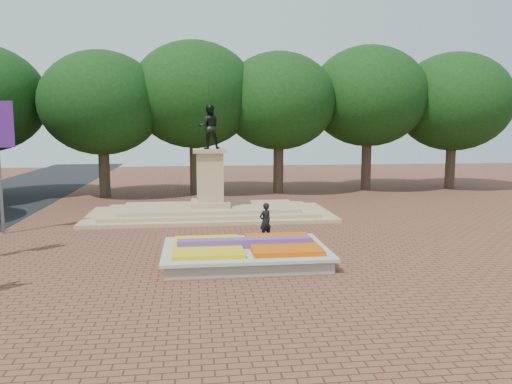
{
  "coord_description": "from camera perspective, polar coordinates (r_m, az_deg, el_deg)",
  "views": [
    {
      "loc": [
        -0.95,
        -20.72,
        5.23
      ],
      "look_at": [
        1.91,
        1.85,
        2.2
      ],
      "focal_mm": 35.0,
      "sensor_mm": 36.0,
      "label": 1
    }
  ],
  "objects": [
    {
      "name": "tree_row_back",
      "position": [
        38.89,
        -2.4,
        9.7
      ],
      "size": [
        44.8,
        8.8,
        10.43
      ],
      "color": "#3A291F",
      "rests_on": "ground"
    },
    {
      "name": "ground",
      "position": [
        21.39,
        -4.48,
        -6.59
      ],
      "size": [
        90.0,
        90.0,
        0.0
      ],
      "primitive_type": "plane",
      "color": "brown",
      "rests_on": "ground"
    },
    {
      "name": "flower_bed",
      "position": [
        19.44,
        -1.16,
        -6.87
      ],
      "size": [
        6.3,
        4.3,
        0.91
      ],
      "color": "gray",
      "rests_on": "ground"
    },
    {
      "name": "monument",
      "position": [
        29.06,
        -5.26,
        -1.05
      ],
      "size": [
        14.0,
        6.0,
        6.4
      ],
      "color": "tan",
      "rests_on": "ground"
    },
    {
      "name": "pedestrian",
      "position": [
        22.92,
        1.07,
        -3.39
      ],
      "size": [
        0.75,
        0.67,
        1.73
      ],
      "primitive_type": "imported",
      "rotation": [
        0.0,
        0.0,
        3.64
      ],
      "color": "black",
      "rests_on": "ground"
    }
  ]
}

